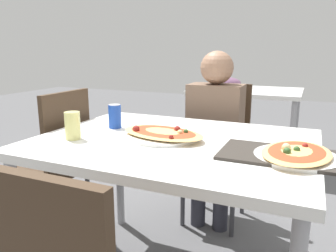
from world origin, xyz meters
TOP-DOWN VIEW (x-y plane):
  - dining_table at (0.00, 0.00)m, footprint 1.25×0.95m
  - chair_far_seated at (0.00, 0.81)m, footprint 0.40×0.40m
  - chair_side_left at (-0.81, 0.09)m, footprint 0.40×0.40m
  - person_seated at (0.00, 0.69)m, footprint 0.35×0.24m
  - pizza_main at (-0.06, 0.00)m, footprint 0.47×0.34m
  - soda_can at (-0.37, 0.09)m, footprint 0.07×0.07m
  - drink_glass at (-0.43, -0.18)m, footprint 0.07×0.07m
  - serving_tray at (0.47, -0.07)m, footprint 0.45×0.28m
  - pizza_second at (0.53, -0.07)m, footprint 0.31×0.39m
  - background_table at (-0.10, 2.11)m, footprint 1.10×0.80m

SIDE VIEW (x-z plane):
  - chair_far_seated at x=0.00m, z-range 0.06..1.01m
  - chair_side_left at x=-0.81m, z-range 0.06..1.01m
  - person_seated at x=0.00m, z-range 0.11..1.28m
  - dining_table at x=0.00m, z-range 0.32..1.09m
  - background_table at x=-0.10m, z-range 0.27..1.16m
  - serving_tray at x=0.47m, z-range 0.78..0.79m
  - pizza_second at x=0.53m, z-range 0.77..0.82m
  - pizza_main at x=-0.06m, z-range 0.77..0.82m
  - soda_can at x=-0.37m, z-range 0.78..0.90m
  - drink_glass at x=-0.43m, z-range 0.78..0.90m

